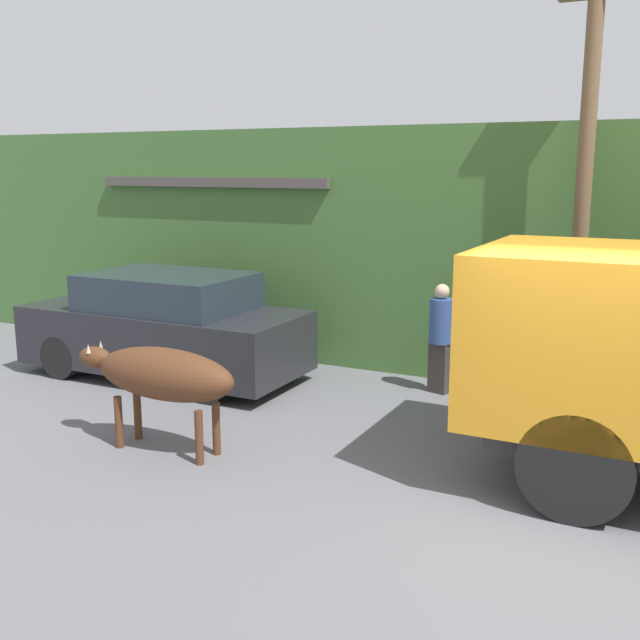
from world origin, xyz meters
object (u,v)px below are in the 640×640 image
object	(u,v)px
parked_suv	(164,327)
pedestrian_on_hill	(441,334)
utility_pole	(585,172)
brown_cow	(162,375)

from	to	relation	value
parked_suv	pedestrian_on_hill	distance (m)	4.14
utility_pole	brown_cow	bearing A→B (deg)	-135.50
brown_cow	utility_pole	xyz separation A→B (m)	(3.84, 3.78, 2.20)
pedestrian_on_hill	parked_suv	bearing A→B (deg)	31.48
brown_cow	utility_pole	size ratio (longest dim) A/B	0.36
parked_suv	brown_cow	bearing A→B (deg)	-55.79
parked_suv	pedestrian_on_hill	world-z (taller)	parked_suv
parked_suv	utility_pole	size ratio (longest dim) A/B	0.73
pedestrian_on_hill	brown_cow	bearing A→B (deg)	75.35
brown_cow	parked_suv	distance (m)	3.08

